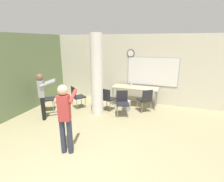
{
  "coord_description": "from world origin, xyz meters",
  "views": [
    {
      "loc": [
        1.55,
        -2.07,
        2.55
      ],
      "look_at": [
        0.03,
        2.3,
        1.21
      ],
      "focal_mm": 28.0,
      "sensor_mm": 36.0,
      "label": 1
    }
  ],
  "objects_px": {
    "chair_table_left": "(107,98)",
    "chair_table_right": "(145,99)",
    "bottle_on_table": "(131,84)",
    "person_playing_front": "(65,114)",
    "chair_near_pillar": "(77,96)",
    "chair_by_left_wall": "(46,97)",
    "chair_table_front": "(122,101)",
    "person_watching_back": "(42,93)",
    "folding_table": "(135,88)"
  },
  "relations": [
    {
      "from": "chair_near_pillar",
      "to": "chair_by_left_wall",
      "type": "bearing_deg",
      "value": -149.31
    },
    {
      "from": "chair_by_left_wall",
      "to": "chair_near_pillar",
      "type": "bearing_deg",
      "value": 30.69
    },
    {
      "from": "bottle_on_table",
      "to": "person_watching_back",
      "type": "bearing_deg",
      "value": -136.0
    },
    {
      "from": "chair_table_front",
      "to": "person_watching_back",
      "type": "distance_m",
      "value": 2.67
    },
    {
      "from": "chair_table_front",
      "to": "chair_by_left_wall",
      "type": "bearing_deg",
      "value": -169.59
    },
    {
      "from": "bottle_on_table",
      "to": "chair_table_left",
      "type": "distance_m",
      "value": 1.21
    },
    {
      "from": "bottle_on_table",
      "to": "chair_table_left",
      "type": "relative_size",
      "value": 0.31
    },
    {
      "from": "chair_near_pillar",
      "to": "person_watching_back",
      "type": "bearing_deg",
      "value": -113.78
    },
    {
      "from": "folding_table",
      "to": "chair_table_front",
      "type": "height_order",
      "value": "chair_table_front"
    },
    {
      "from": "chair_table_right",
      "to": "chair_near_pillar",
      "type": "distance_m",
      "value": 2.6
    },
    {
      "from": "person_watching_back",
      "to": "folding_table",
      "type": "bearing_deg",
      "value": 40.89
    },
    {
      "from": "chair_near_pillar",
      "to": "person_playing_front",
      "type": "distance_m",
      "value": 2.85
    },
    {
      "from": "chair_table_left",
      "to": "chair_by_left_wall",
      "type": "bearing_deg",
      "value": -161.57
    },
    {
      "from": "chair_table_left",
      "to": "chair_table_right",
      "type": "bearing_deg",
      "value": 14.26
    },
    {
      "from": "chair_by_left_wall",
      "to": "person_playing_front",
      "type": "xyz_separation_m",
      "value": [
        2.18,
        -1.96,
        0.46
      ]
    },
    {
      "from": "person_playing_front",
      "to": "person_watching_back",
      "type": "bearing_deg",
      "value": 142.91
    },
    {
      "from": "chair_near_pillar",
      "to": "chair_table_left",
      "type": "bearing_deg",
      "value": 6.81
    },
    {
      "from": "chair_table_left",
      "to": "person_watching_back",
      "type": "relative_size",
      "value": 0.56
    },
    {
      "from": "chair_by_left_wall",
      "to": "bottle_on_table",
      "type": "bearing_deg",
      "value": 30.48
    },
    {
      "from": "chair_table_front",
      "to": "person_watching_back",
      "type": "bearing_deg",
      "value": -153.94
    },
    {
      "from": "bottle_on_table",
      "to": "chair_table_front",
      "type": "height_order",
      "value": "bottle_on_table"
    },
    {
      "from": "folding_table",
      "to": "chair_near_pillar",
      "type": "distance_m",
      "value": 2.3
    },
    {
      "from": "chair_table_left",
      "to": "chair_table_front",
      "type": "height_order",
      "value": "same"
    },
    {
      "from": "chair_by_left_wall",
      "to": "person_playing_front",
      "type": "bearing_deg",
      "value": -41.9
    },
    {
      "from": "chair_table_right",
      "to": "person_watching_back",
      "type": "distance_m",
      "value": 3.56
    },
    {
      "from": "bottle_on_table",
      "to": "chair_by_left_wall",
      "type": "height_order",
      "value": "bottle_on_table"
    },
    {
      "from": "chair_table_right",
      "to": "person_watching_back",
      "type": "bearing_deg",
      "value": -151.0
    },
    {
      "from": "bottle_on_table",
      "to": "chair_by_left_wall",
      "type": "relative_size",
      "value": 0.31
    },
    {
      "from": "chair_by_left_wall",
      "to": "chair_table_front",
      "type": "relative_size",
      "value": 1.0
    },
    {
      "from": "person_playing_front",
      "to": "folding_table",
      "type": "bearing_deg",
      "value": 76.6
    },
    {
      "from": "bottle_on_table",
      "to": "person_playing_front",
      "type": "bearing_deg",
      "value": -100.22
    },
    {
      "from": "chair_table_front",
      "to": "person_playing_front",
      "type": "xyz_separation_m",
      "value": [
        -0.63,
        -2.48,
        0.46
      ]
    },
    {
      "from": "chair_by_left_wall",
      "to": "chair_table_left",
      "type": "height_order",
      "value": "same"
    },
    {
      "from": "bottle_on_table",
      "to": "chair_table_front",
      "type": "relative_size",
      "value": 0.31
    },
    {
      "from": "chair_table_right",
      "to": "chair_near_pillar",
      "type": "relative_size",
      "value": 1.0
    },
    {
      "from": "bottle_on_table",
      "to": "chair_near_pillar",
      "type": "xyz_separation_m",
      "value": [
        -1.85,
        -1.09,
        -0.37
      ]
    },
    {
      "from": "person_playing_front",
      "to": "chair_table_right",
      "type": "bearing_deg",
      "value": 65.99
    },
    {
      "from": "bottle_on_table",
      "to": "person_watching_back",
      "type": "height_order",
      "value": "person_watching_back"
    },
    {
      "from": "chair_table_right",
      "to": "chair_table_front",
      "type": "xyz_separation_m",
      "value": [
        -0.72,
        -0.55,
        0.0
      ]
    },
    {
      "from": "chair_table_front",
      "to": "folding_table",
      "type": "bearing_deg",
      "value": 78.74
    },
    {
      "from": "chair_table_left",
      "to": "chair_near_pillar",
      "type": "bearing_deg",
      "value": -173.19
    },
    {
      "from": "folding_table",
      "to": "chair_table_left",
      "type": "xyz_separation_m",
      "value": [
        -0.85,
        -0.87,
        -0.21
      ]
    },
    {
      "from": "person_watching_back",
      "to": "chair_by_left_wall",
      "type": "bearing_deg",
      "value": 124.55
    },
    {
      "from": "chair_table_right",
      "to": "person_playing_front",
      "type": "height_order",
      "value": "person_playing_front"
    },
    {
      "from": "person_playing_front",
      "to": "person_watching_back",
      "type": "xyz_separation_m",
      "value": [
        -1.74,
        1.32,
        -0.06
      ]
    },
    {
      "from": "chair_table_right",
      "to": "chair_table_front",
      "type": "bearing_deg",
      "value": -142.37
    },
    {
      "from": "folding_table",
      "to": "bottle_on_table",
      "type": "xyz_separation_m",
      "value": [
        -0.19,
        0.07,
        0.16
      ]
    },
    {
      "from": "bottle_on_table",
      "to": "chair_by_left_wall",
      "type": "distance_m",
      "value": 3.31
    },
    {
      "from": "chair_by_left_wall",
      "to": "person_watching_back",
      "type": "bearing_deg",
      "value": -55.45
    },
    {
      "from": "chair_by_left_wall",
      "to": "chair_near_pillar",
      "type": "height_order",
      "value": "same"
    }
  ]
}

